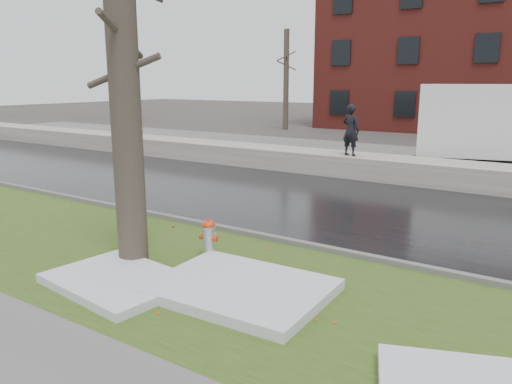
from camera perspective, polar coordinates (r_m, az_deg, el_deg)
The scene contains 13 objects.
ground at distance 9.40m, azimuth -1.14°, elevation -7.38°, with size 120.00×120.00×0.00m, color #47423D.
verge at distance 8.47m, azimuth -6.03°, elevation -9.63°, with size 60.00×4.50×0.04m, color #2A4617.
road at distance 13.19m, azimuth 10.07°, elevation -1.63°, with size 60.00×7.00×0.03m, color black.
parking_lot at distance 21.12m, azimuth 19.41°, elevation 3.17°, with size 60.00×9.00×0.03m, color slate.
curb at distance 10.17m, azimuth 2.08°, elevation -5.41°, with size 60.00×0.15×0.14m, color slate.
snowbank at distance 16.98m, azimuth 15.84°, elevation 2.49°, with size 60.00×1.60×0.75m, color beige.
bg_tree_left at distance 33.86m, azimuth 3.46°, elevation 12.78°, with size 1.40×1.62×6.50m.
bg_tree_center at distance 35.04m, azimuth 15.60°, elevation 12.35°, with size 1.40×1.62×6.50m.
fire_hydrant at distance 9.14m, azimuth -5.43°, elevation -5.15°, with size 0.37×0.32×0.74m.
tree at distance 8.69m, azimuth -14.88°, elevation 12.75°, with size 1.30×1.50×6.47m.
worker at distance 17.06m, azimuth 10.77°, elevation 6.97°, with size 0.62×0.41×1.71m, color black.
snow_patch_near at distance 7.75m, azimuth -1.82°, elevation -10.94°, with size 2.60×2.00×0.16m, color silver.
snow_patch_far at distance 8.35m, azimuth -15.46°, elevation -9.71°, with size 2.20×1.60×0.14m, color silver.
Camera 1 is at (5.04, -7.26, 3.21)m, focal length 35.00 mm.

